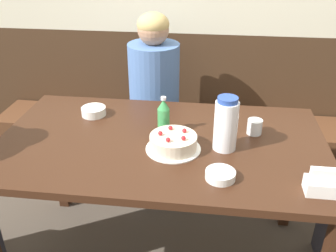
{
  "coord_description": "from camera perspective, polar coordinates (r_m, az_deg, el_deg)",
  "views": [
    {
      "loc": [
        0.22,
        -1.48,
        1.63
      ],
      "look_at": [
        0.03,
        0.05,
        0.81
      ],
      "focal_mm": 40.0,
      "sensor_mm": 36.0,
      "label": 1
    }
  ],
  "objects": [
    {
      "name": "bench_seat",
      "position": [
        2.71,
        1.55,
        -3.34
      ],
      "size": [
        2.56,
        0.38,
        0.45
      ],
      "color": "#56331E",
      "rests_on": "ground_plane"
    },
    {
      "name": "dining_table",
      "position": [
        1.77,
        -1.03,
        -4.65
      ],
      "size": [
        1.51,
        0.88,
        0.76
      ],
      "color": "#381E11",
      "rests_on": "ground_plane"
    },
    {
      "name": "birthday_cake",
      "position": [
        1.64,
        0.8,
        -2.55
      ],
      "size": [
        0.24,
        0.24,
        0.09
      ],
      "color": "white",
      "rests_on": "dining_table"
    },
    {
      "name": "water_pitcher",
      "position": [
        1.63,
        8.81,
        0.28
      ],
      "size": [
        0.1,
        0.1,
        0.25
      ],
      "color": "white",
      "rests_on": "dining_table"
    },
    {
      "name": "soju_bottle",
      "position": [
        1.76,
        -0.69,
        1.59
      ],
      "size": [
        0.06,
        0.06,
        0.18
      ],
      "color": "#388E4C",
      "rests_on": "dining_table"
    },
    {
      "name": "napkin_holder",
      "position": [
        1.49,
        22.24,
        -8.18
      ],
      "size": [
        0.11,
        0.08,
        0.11
      ],
      "color": "white",
      "rests_on": "dining_table"
    },
    {
      "name": "bowl_soup_white",
      "position": [
        1.99,
        -11.26,
        2.23
      ],
      "size": [
        0.13,
        0.13,
        0.04
      ],
      "color": "white",
      "rests_on": "dining_table"
    },
    {
      "name": "bowl_rice_small",
      "position": [
        1.48,
        7.98,
        -7.4
      ],
      "size": [
        0.12,
        0.12,
        0.03
      ],
      "color": "white",
      "rests_on": "dining_table"
    },
    {
      "name": "glass_water_tall",
      "position": [
        1.81,
        13.06,
        -0.11
      ],
      "size": [
        0.07,
        0.07,
        0.07
      ],
      "color": "silver",
      "rests_on": "dining_table"
    },
    {
      "name": "person_teal_shirt",
      "position": [
        2.45,
        -2.03,
        2.19
      ],
      "size": [
        0.32,
        0.34,
        1.21
      ],
      "rotation": [
        0.0,
        0.0,
        -1.57
      ],
      "color": "#33333D",
      "rests_on": "ground_plane"
    }
  ]
}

